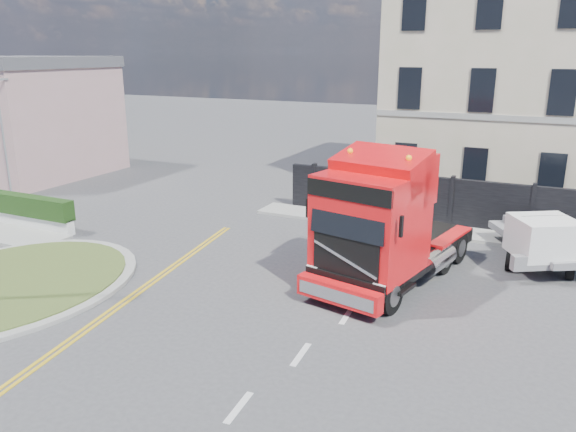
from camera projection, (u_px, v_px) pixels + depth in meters
The scene contains 9 objects.
ground at pixel (258, 291), 16.73m from camera, with size 120.00×120.00×0.00m, color #424244.
traffic_island at pixel (8, 284), 16.99m from camera, with size 6.80×6.80×0.17m.
seaside_bldg_pink at pixel (23, 122), 31.92m from camera, with size 8.00×8.00×6.00m, color #B99193.
hoarding_fence at pixel (519, 210), 21.54m from camera, with size 18.80×0.25×2.00m.
georgian_building at pixel (530, 75), 26.91m from camera, with size 12.30×10.30×12.80m.
pavement_far at pixel (499, 238), 21.25m from camera, with size 20.00×1.60×0.12m, color #969691.
truck at pixel (381, 229), 16.55m from camera, with size 3.89×7.20×4.09m.
flatbed_pickup at pixel (543, 240), 18.13m from camera, with size 3.82×4.95×1.87m.
lamppost_slim at pixel (2, 129), 26.27m from camera, with size 0.23×0.47×5.72m.
Camera 1 is at (7.44, -13.53, 6.86)m, focal length 35.00 mm.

